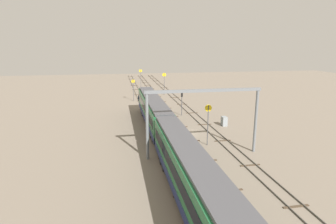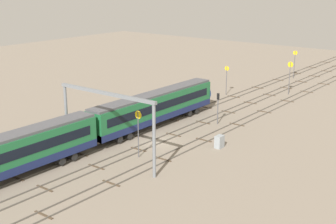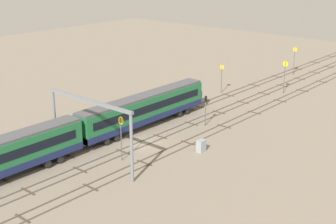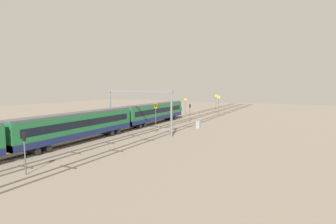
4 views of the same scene
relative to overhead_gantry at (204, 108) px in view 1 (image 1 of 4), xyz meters
The scene contains 11 objects.
ground_plane 10.73m from the overhead_gantry, ahead, with size 187.84×187.84×0.00m, color gray.
track_near_foreground 11.58m from the overhead_gantry, 26.65° to the right, with size 171.84×2.40×0.16m.
track_second_near 10.69m from the overhead_gantry, ahead, with size 171.84×2.40×0.16m.
track_with_train 11.56m from the overhead_gantry, 26.48° to the left, with size 171.84×2.40×0.16m.
overhead_gantry is the anchor object (origin of this frame).
speed_sign_near_foreground 37.15m from the overhead_gantry, ahead, with size 0.14×0.84×5.25m.
speed_sign_mid_trackside 43.82m from the overhead_gantry, ahead, with size 0.14×1.01×5.99m.
speed_sign_far_trackside 57.92m from the overhead_gantry, ahead, with size 0.14×0.93×5.85m.
speed_sign_distant_end 4.47m from the overhead_gantry, 27.03° to the right, with size 0.14×0.95×5.69m.
signal_light_trackside_approach 20.65m from the overhead_gantry, ahead, with size 0.31×0.32×4.59m.
relay_cabinet 15.12m from the overhead_gantry, 32.08° to the right, with size 1.19×0.81×1.58m.
Camera 1 is at (-40.71, 10.22, 13.55)m, focal length 30.16 mm.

